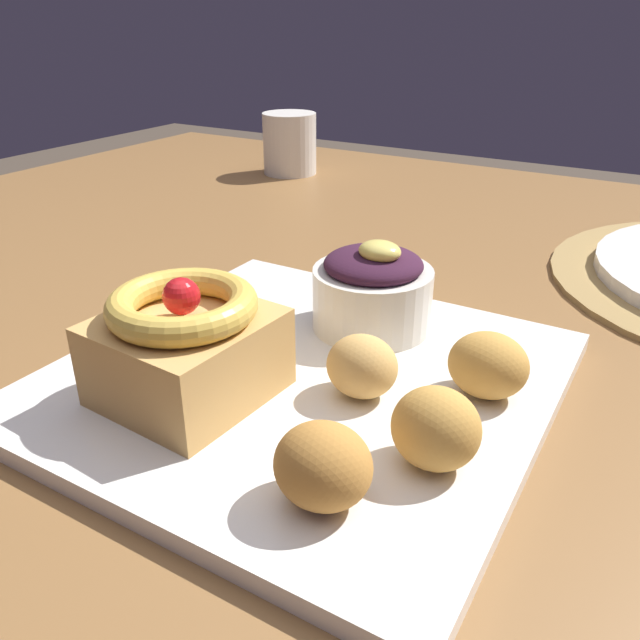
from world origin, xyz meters
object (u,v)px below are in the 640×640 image
Objects in this scene: fritter_extra at (436,428)px; coffee_mug at (290,144)px; cake_slice at (186,344)px; fritter_back at (488,365)px; fritter_front at (362,366)px; berry_ramekin at (373,290)px; front_plate at (304,380)px; fritter_middle at (323,466)px.

coffee_mug is at bearing 129.17° from fritter_extra.
cake_slice is 0.18m from fritter_back.
fritter_front is (0.09, 0.05, -0.01)m from cake_slice.
berry_ramekin is at bearing -50.54° from coffee_mug.
fritter_front is at bearing -67.15° from berry_ramekin.
fritter_extra is at bearing 4.70° from cake_slice.
fritter_extra reaches higher than fritter_back.
berry_ramekin is 1.97× the size of fritter_front.
cake_slice is at bearing -149.52° from fritter_back.
front_plate is 2.99× the size of cake_slice.
fritter_middle is at bearing -70.40° from berry_ramekin.
coffee_mug is (-0.43, 0.45, 0.01)m from fritter_back.
coffee_mug is at bearing 117.63° from cake_slice.
coffee_mug is (-0.33, 0.49, 0.04)m from front_plate.
fritter_middle is 0.55× the size of coffee_mug.
front_plate is at bearing 157.58° from fritter_extra.
berry_ramekin is at bearing 128.14° from fritter_extra.
coffee_mug is at bearing 133.74° from fritter_back.
coffee_mug is (-0.37, 0.49, 0.01)m from fritter_front.
fritter_back is 1.05× the size of fritter_extra.
fritter_front is 0.09m from fritter_middle.
fritter_middle is 1.03× the size of fritter_extra.
fritter_back is (0.15, 0.09, -0.01)m from cake_slice.
cake_slice reaches higher than fritter_middle.
fritter_back is 0.08m from fritter_extra.
front_plate is 0.12m from fritter_middle.
cake_slice reaches higher than front_plate.
fritter_extra reaches higher than fritter_front.
cake_slice is 2.10× the size of fritter_middle.
fritter_middle reaches higher than fritter_front.
fritter_extra reaches higher than fritter_middle.
front_plate is 0.59m from coffee_mug.
fritter_front is at bearing 30.14° from cake_slice.
fritter_front is 0.62m from coffee_mug.
fritter_extra reaches higher than front_plate.
fritter_extra is (0.06, -0.04, 0.00)m from fritter_front.
fritter_extra is at bearing -51.86° from berry_ramekin.
fritter_extra is (-0.00, -0.08, 0.00)m from fritter_back.
coffee_mug is (-0.43, 0.53, 0.01)m from fritter_extra.
front_plate is at bearing 126.41° from fritter_middle.
berry_ramekin is 0.09m from fritter_front.
fritter_front is at bearing -149.05° from fritter_back.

